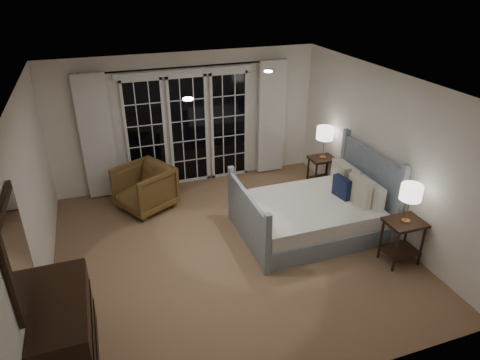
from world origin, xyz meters
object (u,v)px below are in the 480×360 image
object	(u,v)px
lamp_right	(325,133)
dresser	(66,334)
nightstand_right	(322,168)
bed	(313,213)
lamp_left	(411,193)
armchair	(145,188)
nightstand_left	(403,235)

from	to	relation	value
lamp_right	dresser	distance (m)	5.34
nightstand_right	bed	bearing A→B (deg)	-123.84
nightstand_right	lamp_left	distance (m)	2.53
armchair	bed	bearing A→B (deg)	27.69
nightstand_right	lamp_left	size ratio (longest dim) A/B	1.11
bed	nightstand_left	world-z (taller)	bed
bed	dresser	bearing A→B (deg)	-157.63
armchair	dresser	world-z (taller)	dresser
armchair	dresser	distance (m)	3.35
nightstand_left	lamp_left	xyz separation A→B (m)	(0.00, 0.00, 0.68)
bed	lamp_left	xyz separation A→B (m)	(0.80, -1.14, 0.80)
nightstand_right	dresser	size ratio (longest dim) A/B	0.49
bed	lamp_right	world-z (taller)	bed
armchair	nightstand_left	bearing A→B (deg)	20.79
nightstand_right	dresser	xyz separation A→B (m)	(-4.51, -2.78, 0.04)
nightstand_left	nightstand_right	bearing A→B (deg)	88.47
nightstand_right	lamp_right	bearing A→B (deg)	0.00
lamp_right	armchair	size ratio (longest dim) A/B	0.70
nightstand_right	nightstand_left	bearing A→B (deg)	-91.53
nightstand_left	lamp_left	size ratio (longest dim) A/B	1.20
armchair	nightstand_right	bearing A→B (deg)	55.67
lamp_right	dresser	world-z (taller)	lamp_right
nightstand_right	lamp_left	xyz separation A→B (m)	(-0.06, -2.42, 0.71)
bed	lamp_left	distance (m)	1.60
bed	dresser	size ratio (longest dim) A/B	1.69
bed	lamp_right	size ratio (longest dim) A/B	3.57
nightstand_left	armchair	distance (m)	4.23
armchair	dresser	size ratio (longest dim) A/B	0.68
bed	lamp_right	distance (m)	1.73
lamp_right	armchair	bearing A→B (deg)	174.32
nightstand_left	dresser	size ratio (longest dim) A/B	0.53
lamp_right	dresser	xyz separation A→B (m)	(-4.51, -2.78, -0.65)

